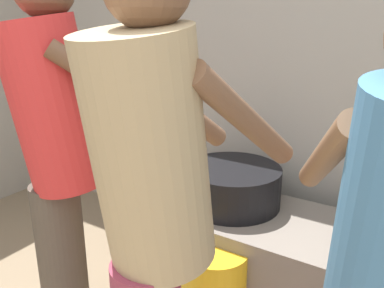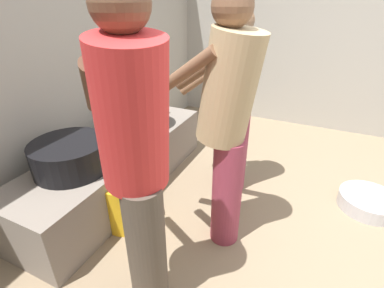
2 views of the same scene
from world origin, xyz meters
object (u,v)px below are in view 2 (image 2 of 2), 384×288
at_px(cook_in_red_shirt, 136,154).
at_px(cook_in_tan_shirt, 227,117).
at_px(cooking_pot_secondary, 70,156).
at_px(metal_mixing_bowl, 368,202).
at_px(cook_in_blue_shirt, 236,97).
at_px(bucket_yellow_plastic, 125,202).
at_px(cooking_pot_main, 146,115).

bearing_deg(cook_in_red_shirt, cook_in_tan_shirt, -18.04).
relative_size(cooking_pot_secondary, metal_mixing_bowl, 1.15).
height_order(cook_in_blue_shirt, bucket_yellow_plastic, cook_in_blue_shirt).
xyz_separation_m(cooking_pot_secondary, metal_mixing_bowl, (1.09, -2.05, -0.50)).
xyz_separation_m(cook_in_blue_shirt, metal_mixing_bowl, (0.20, -1.13, -0.80)).
height_order(cook_in_red_shirt, bucket_yellow_plastic, cook_in_red_shirt).
bearing_deg(cook_in_red_shirt, metal_mixing_bowl, -40.20).
bearing_deg(cook_in_red_shirt, cook_in_blue_shirt, -3.38).
xyz_separation_m(cook_in_red_shirt, bucket_yellow_plastic, (0.44, 0.49, -0.76)).
distance_m(cooking_pot_secondary, bucket_yellow_plastic, 0.52).
bearing_deg(cooking_pot_secondary, cook_in_red_shirt, -111.85).
bearing_deg(bucket_yellow_plastic, cooking_pot_secondary, 105.29).
bearing_deg(metal_mixing_bowl, cook_in_red_shirt, 139.80).
bearing_deg(bucket_yellow_plastic, metal_mixing_bowl, -59.77).
bearing_deg(cook_in_blue_shirt, bucket_yellow_plastic, 144.40).
xyz_separation_m(cooking_pot_main, bucket_yellow_plastic, (-0.81, -0.32, -0.36)).
bearing_deg(cook_in_blue_shirt, cooking_pot_secondary, 133.86).
relative_size(cook_in_tan_shirt, metal_mixing_bowl, 3.54).
relative_size(cooking_pot_secondary, cook_in_tan_shirt, 0.33).
bearing_deg(cook_in_tan_shirt, cooking_pot_main, 58.58).
xyz_separation_m(cooking_pot_main, cooking_pot_secondary, (-0.90, 0.03, 0.00)).
xyz_separation_m(cooking_pot_main, cook_in_tan_shirt, (-0.62, -1.02, 0.38)).
bearing_deg(cook_in_blue_shirt, cook_in_tan_shirt, -167.76).
bearing_deg(cook_in_blue_shirt, metal_mixing_bowl, -79.91).
distance_m(cooking_pot_main, cooking_pot_secondary, 0.90).
bearing_deg(cooking_pot_main, cook_in_red_shirt, -146.81).
bearing_deg(metal_mixing_bowl, cooking_pot_secondary, 117.88).
distance_m(cook_in_red_shirt, metal_mixing_bowl, 2.07).
height_order(cooking_pot_secondary, bucket_yellow_plastic, cooking_pot_secondary).
distance_m(cook_in_tan_shirt, cook_in_blue_shirt, 0.62).
bearing_deg(cook_in_tan_shirt, cooking_pot_secondary, 105.05).
height_order(cook_in_blue_shirt, cook_in_red_shirt, cook_in_red_shirt).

